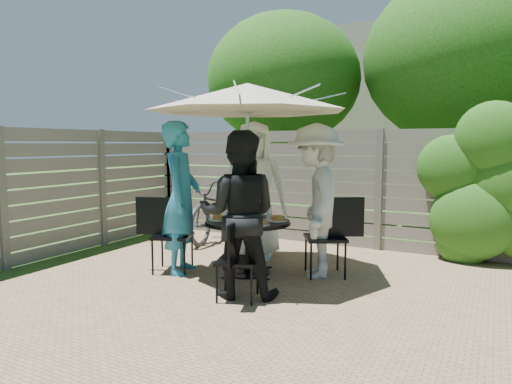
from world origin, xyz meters
The scene contains 23 objects.
backyard_envelope centered at (0.09, 10.29, 2.61)m, with size 60.00×60.00×5.00m.
patio_table centered at (-1.13, 0.95, 0.48)m, with size 1.36×1.36×0.68m.
umbrella centered at (-1.13, 0.95, 2.17)m, with size 3.16×3.16×2.34m.
chair_back centered at (-1.50, 1.84, 0.28)m, with size 0.61×0.71×0.94m.
person_back centered at (-1.45, 1.72, 0.97)m, with size 0.95×0.62×1.94m, color white.
chair_left centered at (-2.02, 0.58, 0.29)m, with size 0.73×0.60×0.96m.
person_left centered at (-1.89, 0.63, 0.95)m, with size 0.69×0.46×1.90m, color teal.
chair_front centered at (-0.76, 0.06, 0.26)m, with size 0.52×0.65×0.86m.
person_front centered at (-0.81, 0.18, 0.88)m, with size 0.86×0.67×1.76m, color black.
chair_right centered at (-0.24, 1.32, 0.30)m, with size 0.74×0.65×0.98m.
person_right centered at (-0.36, 1.27, 0.93)m, with size 1.21×0.69×1.87m, color beige.
plate_back centered at (-1.27, 1.28, 0.71)m, with size 0.26×0.26×0.06m.
plate_left centered at (-1.46, 0.81, 0.71)m, with size 0.26×0.26×0.06m.
plate_front centered at (-0.99, 0.62, 0.71)m, with size 0.26×0.26×0.06m.
plate_right centered at (-0.80, 1.09, 0.71)m, with size 0.26×0.26×0.06m.
plate_extra centered at (-0.85, 0.74, 0.71)m, with size 0.24×0.24×0.06m.
glass_back centered at (-1.32, 1.15, 0.75)m, with size 0.07×0.07×0.14m, color silver.
glass_left centered at (-1.33, 0.75, 0.75)m, with size 0.07×0.07×0.14m, color silver.
glass_front centered at (-0.93, 0.75, 0.75)m, with size 0.07×0.07×0.14m, color silver.
glass_right centered at (-0.93, 1.15, 0.75)m, with size 0.07×0.07×0.14m, color silver.
syrup_jug centered at (-1.20, 0.97, 0.76)m, with size 0.09×0.09×0.16m, color #59280C.
coffee_cup centered at (-1.12, 1.19, 0.74)m, with size 0.08×0.08×0.12m, color #C6B293.
bicycle centered at (-2.60, 2.60, 0.53)m, with size 0.70×2.01×1.05m, color #333338.
Camera 1 is at (1.56, -3.90, 1.62)m, focal length 32.00 mm.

